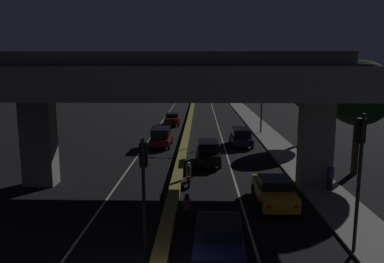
{
  "coord_description": "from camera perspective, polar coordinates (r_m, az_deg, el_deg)",
  "views": [
    {
      "loc": [
        1.49,
        -10.6,
        7.3
      ],
      "look_at": [
        0.76,
        22.27,
        1.7
      ],
      "focal_mm": 35.0,
      "sensor_mm": 36.0,
      "label": 1
    }
  ],
  "objects": [
    {
      "name": "lane_line_left_inner",
      "position": [
        46.48,
        -5.23,
        0.59
      ],
      "size": [
        0.12,
        126.0,
        0.0
      ],
      "primitive_type": "cube",
      "color": "beige",
      "rests_on": "ground_plane"
    },
    {
      "name": "pedestrian_on_sidewalk",
      "position": [
        23.82,
        20.34,
        -6.52
      ],
      "size": [
        0.39,
        0.39,
        1.58
      ],
      "color": "black",
      "rests_on": "sidewalk_right"
    },
    {
      "name": "elevated_overpass",
      "position": [
        22.72,
        -2.5,
        7.15
      ],
      "size": [
        21.38,
        10.41,
        8.27
      ],
      "color": "gray",
      "rests_on": "ground_plane"
    },
    {
      "name": "car_dark_blue_lead",
      "position": [
        15.28,
        4.12,
        -15.81
      ],
      "size": [
        2.18,
        4.46,
        1.44
      ],
      "rotation": [
        0.0,
        0.0,
        1.53
      ],
      "color": "#141938",
      "rests_on": "ground_plane"
    },
    {
      "name": "car_taxi_yellow_second",
      "position": [
        20.82,
        12.36,
        -8.81
      ],
      "size": [
        1.99,
        4.53,
        1.52
      ],
      "rotation": [
        0.0,
        0.0,
        1.56
      ],
      "color": "gold",
      "rests_on": "ground_plane"
    },
    {
      "name": "median_divider",
      "position": [
        46.17,
        -0.59,
        0.84
      ],
      "size": [
        0.64,
        126.0,
        0.44
      ],
      "primitive_type": "cube",
      "color": "olive",
      "rests_on": "ground_plane"
    },
    {
      "name": "car_dark_red_lead_oncoming",
      "position": [
        35.16,
        -4.73,
        -0.77
      ],
      "size": [
        1.98,
        4.17,
        1.79
      ],
      "rotation": [
        0.0,
        0.0,
        -1.58
      ],
      "color": "#591414",
      "rests_on": "ground_plane"
    },
    {
      "name": "sidewalk_right",
      "position": [
        39.96,
        11.87,
        -0.98
      ],
      "size": [
        2.69,
        126.0,
        0.13
      ],
      "primitive_type": "cube",
      "color": "gray",
      "rests_on": "ground_plane"
    },
    {
      "name": "street_lamp",
      "position": [
        42.45,
        10.26,
        6.55
      ],
      "size": [
        2.15,
        0.32,
        8.75
      ],
      "color": "#2D2D30",
      "rests_on": "ground_plane"
    },
    {
      "name": "car_dark_red_second_oncoming",
      "position": [
        48.32,
        -3.04,
        1.91
      ],
      "size": [
        2.0,
        4.1,
        1.51
      ],
      "rotation": [
        0.0,
        0.0,
        -1.55
      ],
      "color": "#591414",
      "rests_on": "ground_plane"
    },
    {
      "name": "car_black_third",
      "position": [
        28.82,
        2.45,
        -3.19
      ],
      "size": [
        1.93,
        4.22,
        1.77
      ],
      "rotation": [
        0.0,
        0.0,
        1.6
      ],
      "color": "black",
      "rests_on": "ground_plane"
    },
    {
      "name": "traffic_light_right_of_median",
      "position": [
        15.75,
        24.15,
        -3.99
      ],
      "size": [
        0.3,
        0.49,
        5.62
      ],
      "color": "black",
      "rests_on": "ground_plane"
    },
    {
      "name": "car_dark_blue_fourth",
      "position": [
        35.75,
        7.47,
        -0.74
      ],
      "size": [
        2.02,
        3.95,
        1.68
      ],
      "rotation": [
        0.0,
        0.0,
        1.58
      ],
      "color": "#141938",
      "rests_on": "ground_plane"
    },
    {
      "name": "lane_line_right_inner",
      "position": [
        46.24,
        4.08,
        0.55
      ],
      "size": [
        0.12,
        126.0,
        0.0
      ],
      "primitive_type": "cube",
      "color": "beige",
      "rests_on": "ground_plane"
    },
    {
      "name": "roadside_tree_kerbside_near",
      "position": [
        27.75,
        24.16,
        5.29
      ],
      "size": [
        4.42,
        4.42,
        7.83
      ],
      "color": "#38281C",
      "rests_on": "ground_plane"
    },
    {
      "name": "roadside_tree_kerbside_mid",
      "position": [
        38.04,
        17.62,
        5.94
      ],
      "size": [
        3.91,
        3.91,
        7.13
      ],
      "color": "#2D2116",
      "rests_on": "ground_plane"
    },
    {
      "name": "traffic_light_left_of_median",
      "position": [
        14.86,
        -7.37,
        -6.58
      ],
      "size": [
        0.3,
        0.49,
        4.63
      ],
      "color": "black",
      "rests_on": "ground_plane"
    },
    {
      "name": "motorcycle_black_filtering_near",
      "position": [
        18.21,
        -0.77,
        -11.91
      ],
      "size": [
        0.33,
        1.84,
        1.41
      ],
      "rotation": [
        0.0,
        0.0,
        1.53
      ],
      "color": "black",
      "rests_on": "ground_plane"
    },
    {
      "name": "motorcycle_red_filtering_mid",
      "position": [
        23.68,
        -0.56,
        -6.7
      ],
      "size": [
        0.34,
        1.8,
        1.49
      ],
      "rotation": [
        0.0,
        0.0,
        1.64
      ],
      "color": "black",
      "rests_on": "ground_plane"
    }
  ]
}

